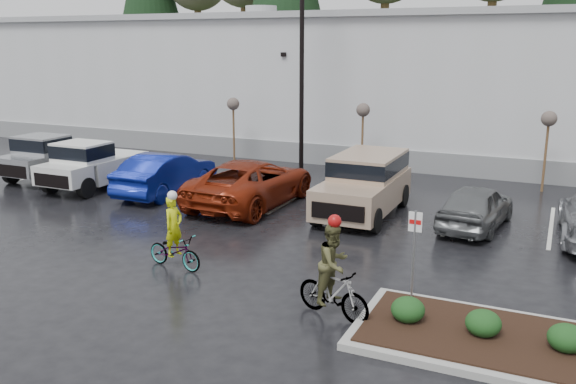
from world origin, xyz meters
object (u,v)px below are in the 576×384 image
at_px(cyclist_olive, 334,280).
at_px(cyclist_hivis, 174,244).
at_px(car_red, 251,182).
at_px(car_blue, 166,173).
at_px(lamppost, 302,44).
at_px(sapling_east, 549,123).
at_px(pickup_white, 99,163).
at_px(pickup_silver, 59,155).
at_px(sapling_mid, 363,114).
at_px(suv_tan, 363,186).
at_px(fire_lane_sign, 414,245).
at_px(sapling_west, 233,107).
at_px(car_grey, 476,206).

bearing_deg(cyclist_olive, cyclist_hivis, 93.58).
bearing_deg(car_red, car_blue, 0.05).
bearing_deg(lamppost, sapling_east, 5.71).
bearing_deg(pickup_white, pickup_silver, 166.94).
bearing_deg(sapling_east, cyclist_olive, -104.25).
bearing_deg(sapling_mid, lamppost, -158.20).
bearing_deg(lamppost, suv_tan, -48.93).
height_order(fire_lane_sign, pickup_white, fire_lane_sign).
bearing_deg(pickup_silver, sapling_west, 47.08).
distance_m(sapling_east, suv_tan, 8.44).
height_order(car_grey, cyclist_hivis, cyclist_hivis).
bearing_deg(sapling_mid, pickup_white, -144.40).
xyz_separation_m(cyclist_hivis, cyclist_olive, (4.81, -1.06, 0.18)).
distance_m(car_red, cyclist_hivis, 6.62).
bearing_deg(cyclist_hivis, pickup_silver, 65.15).
height_order(fire_lane_sign, car_blue, fire_lane_sign).
distance_m(sapling_west, car_red, 8.14).
bearing_deg(cyclist_hivis, sapling_east, -24.55).
xyz_separation_m(pickup_white, suv_tan, (11.18, 0.33, 0.05)).
xyz_separation_m(pickup_silver, car_blue, (6.08, -0.57, -0.17)).
relative_size(sapling_mid, pickup_silver, 0.62).
distance_m(sapling_west, car_grey, 13.85).
relative_size(lamppost, sapling_east, 2.88).
xyz_separation_m(sapling_mid, pickup_silver, (-11.97, -5.88, -1.75)).
distance_m(fire_lane_sign, car_red, 9.67).
bearing_deg(fire_lane_sign, cyclist_olive, -136.10).
bearing_deg(car_grey, pickup_white, 8.62).
height_order(pickup_silver, car_blue, pickup_silver).
relative_size(lamppost, pickup_silver, 1.77).
height_order(car_blue, car_red, car_red).
distance_m(fire_lane_sign, car_grey, 6.73).
bearing_deg(pickup_silver, car_grey, -0.76).
bearing_deg(sapling_east, cyclist_hivis, -122.73).
xyz_separation_m(sapling_mid, car_grey, (5.76, -6.12, -2.02)).
relative_size(pickup_silver, car_blue, 1.06).
relative_size(car_blue, suv_tan, 0.96).
height_order(sapling_mid, suv_tan, sapling_mid).
bearing_deg(car_grey, cyclist_olive, 83.98).
relative_size(sapling_mid, pickup_white, 0.62).
distance_m(car_red, suv_tan, 4.13).
relative_size(car_grey, cyclist_olive, 1.82).
relative_size(lamppost, sapling_mid, 2.88).
bearing_deg(pickup_silver, sapling_east, 16.82).
distance_m(lamppost, sapling_east, 10.48).
bearing_deg(lamppost, cyclist_hivis, -82.48).
bearing_deg(car_grey, car_red, 10.22).
distance_m(sapling_west, fire_lane_sign, 17.46).
bearing_deg(lamppost, pickup_white, -140.14).
relative_size(sapling_west, cyclist_hivis, 1.53).
bearing_deg(car_blue, sapling_west, -85.85).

